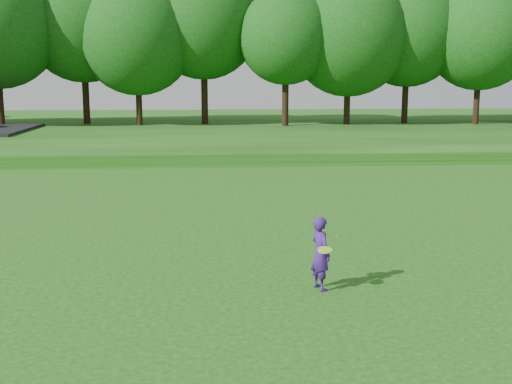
{
  "coord_description": "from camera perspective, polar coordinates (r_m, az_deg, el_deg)",
  "views": [
    {
      "loc": [
        -0.1,
        -11.02,
        4.32
      ],
      "look_at": [
        1.17,
        5.37,
        1.3
      ],
      "focal_mm": 45.0,
      "sensor_mm": 36.0,
      "label": 1
    }
  ],
  "objects": [
    {
      "name": "woman",
      "position": [
        13.09,
        5.76,
        -5.44
      ],
      "size": [
        0.54,
        0.79,
        1.51
      ],
      "color": "#3D1A77",
      "rests_on": "ground"
    },
    {
      "name": "treeline",
      "position": [
        49.17,
        -4.45,
        14.78
      ],
      "size": [
        104.0,
        7.0,
        15.0
      ],
      "primitive_type": null,
      "color": "#0F4410",
      "rests_on": "berm"
    },
    {
      "name": "ground",
      "position": [
        11.84,
        -3.71,
        -11.01
      ],
      "size": [
        140.0,
        140.0,
        0.0
      ],
      "primitive_type": "plane",
      "color": "#1C460D",
      "rests_on": "ground"
    },
    {
      "name": "berm",
      "position": [
        45.2,
        -4.31,
        5.27
      ],
      "size": [
        130.0,
        30.0,
        0.6
      ],
      "primitive_type": "cube",
      "color": "#1C460D",
      "rests_on": "ground"
    },
    {
      "name": "walking_path",
      "position": [
        31.32,
        -4.21,
        2.49
      ],
      "size": [
        130.0,
        1.6,
        0.04
      ],
      "primitive_type": "cube",
      "color": "gray",
      "rests_on": "ground"
    }
  ]
}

